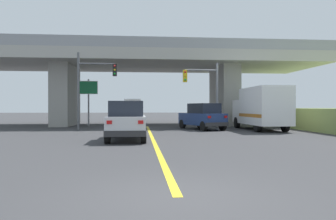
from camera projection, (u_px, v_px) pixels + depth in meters
ground at (147, 125)px, 31.56m from camera, size 160.00×160.00×0.00m
overpass_bridge at (147, 70)px, 31.52m from camera, size 33.06×10.07×7.57m
lane_divider_stripe at (153, 139)px, 17.54m from camera, size 0.20×23.03×0.01m
suv_lead at (127, 121)px, 16.75m from camera, size 1.95×4.45×2.02m
suv_crossing at (202, 116)px, 24.99m from camera, size 3.23×4.86×2.02m
box_truck at (261, 108)px, 24.33m from camera, size 2.33×6.87×3.17m
traffic_signal_nearside at (205, 87)px, 25.44m from camera, size 2.81×0.36×5.21m
traffic_signal_farside at (91, 82)px, 25.10m from camera, size 3.05×0.36×5.98m
highway_sign at (88, 92)px, 29.40m from camera, size 1.68×0.17×4.29m
semi_truck_distant at (133, 109)px, 48.66m from camera, size 2.33×7.22×2.94m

